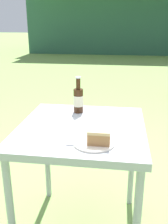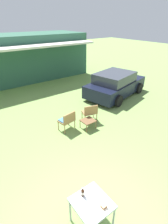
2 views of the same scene
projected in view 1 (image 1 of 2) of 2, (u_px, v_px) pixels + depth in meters
cabin_building at (158, 16)px, 11.65m from camera, size 10.93×4.76×3.06m
patio_table at (82, 140)px, 1.53m from camera, size 0.72×0.76×0.76m
cake_on_plate at (97, 138)px, 1.27m from camera, size 0.20×0.20×0.08m
cola_bottle_near at (78, 100)px, 1.70m from camera, size 0.06×0.06×0.24m
fork at (85, 144)px, 1.28m from camera, size 0.18×0.07×0.01m
loose_bottle_cap at (91, 127)px, 1.48m from camera, size 0.03×0.03×0.01m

